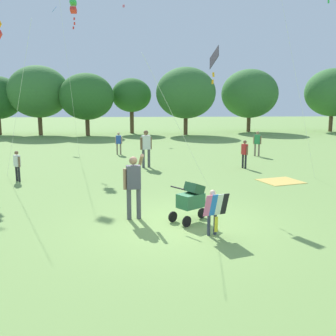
% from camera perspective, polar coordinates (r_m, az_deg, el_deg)
% --- Properties ---
extents(ground_plane, '(120.00, 120.00, 0.00)m').
position_cam_1_polar(ground_plane, '(9.87, 1.44, -8.34)').
color(ground_plane, '#75994C').
extents(treeline_distant, '(37.01, 7.54, 6.40)m').
position_cam_1_polar(treeline_distant, '(35.70, 3.66, 11.00)').
color(treeline_distant, brown).
rests_on(treeline_distant, ground).
extents(child_with_butterfly_kite, '(0.60, 0.45, 1.08)m').
position_cam_1_polar(child_with_butterfly_kite, '(8.98, 6.65, -5.90)').
color(child_with_butterfly_kite, '#33384C').
rests_on(child_with_butterfly_kite, ground).
extents(person_adult_flyer, '(0.55, 0.56, 1.74)m').
position_cam_1_polar(person_adult_flyer, '(10.10, -5.11, -2.02)').
color(person_adult_flyer, '#4C4C51').
rests_on(person_adult_flyer, ground).
extents(stroller, '(1.04, 0.91, 1.03)m').
position_cam_1_polar(stroller, '(9.97, 3.45, -4.52)').
color(stroller, black).
rests_on(stroller, ground).
extents(kite_adult_black, '(2.45, 2.98, 4.83)m').
position_cam_1_polar(kite_adult_black, '(12.71, 6.51, 15.12)').
color(kite_adult_black, black).
rests_on(kite_adult_black, ground).
extents(kite_green_novelty, '(0.32, 3.83, 8.21)m').
position_cam_1_polar(kite_green_novelty, '(22.11, -13.81, 22.03)').
color(kite_green_novelty, green).
rests_on(kite_green_novelty, ground).
extents(person_red_shirt, '(0.41, 0.30, 1.38)m').
position_cam_1_polar(person_red_shirt, '(21.94, 13.03, 3.83)').
color(person_red_shirt, '#7F705B').
rests_on(person_red_shirt, ground).
extents(person_sitting_far, '(0.53, 0.33, 1.73)m').
position_cam_1_polar(person_sitting_far, '(17.79, -3.26, 3.31)').
color(person_sitting_far, '#4C4C51').
rests_on(person_sitting_far, ground).
extents(person_couple_left, '(0.30, 0.29, 1.18)m').
position_cam_1_polar(person_couple_left, '(15.86, -21.36, 0.63)').
color(person_couple_left, '#232328').
rests_on(person_couple_left, ground).
extents(person_kid_running, '(0.27, 0.38, 1.29)m').
position_cam_1_polar(person_kid_running, '(17.95, 11.22, 2.37)').
color(person_kid_running, '#232328').
rests_on(person_kid_running, ground).
extents(person_back_turned, '(0.41, 0.20, 1.27)m').
position_cam_1_polar(person_back_turned, '(22.16, -7.28, 3.90)').
color(person_back_turned, '#7F705B').
rests_on(person_back_turned, ground).
extents(picnic_blanket, '(1.80, 1.69, 0.02)m').
position_cam_1_polar(picnic_blanket, '(15.50, 16.27, -1.88)').
color(picnic_blanket, gold).
rests_on(picnic_blanket, ground).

